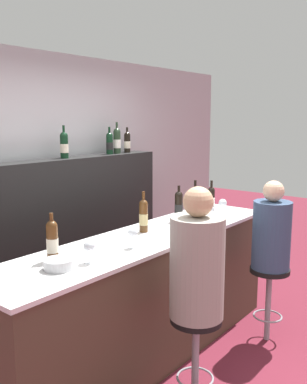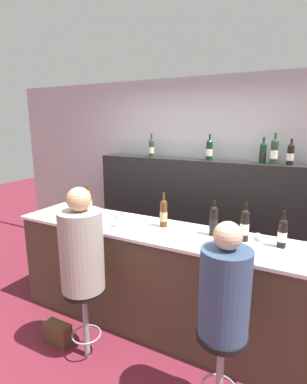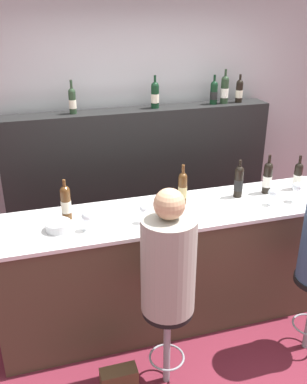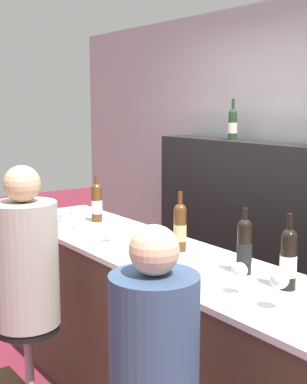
{
  "view_description": "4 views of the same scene",
  "coord_description": "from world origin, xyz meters",
  "px_view_note": "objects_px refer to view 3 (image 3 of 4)",
  "views": [
    {
      "loc": [
        -2.54,
        -1.78,
        1.96
      ],
      "look_at": [
        0.12,
        0.34,
        1.37
      ],
      "focal_mm": 40.0,
      "sensor_mm": 36.0,
      "label": 1
    },
    {
      "loc": [
        1.28,
        -2.08,
        2.02
      ],
      "look_at": [
        0.04,
        0.26,
        1.41
      ],
      "focal_mm": 28.0,
      "sensor_mm": 36.0,
      "label": 2
    },
    {
      "loc": [
        -1.04,
        -2.53,
        2.56
      ],
      "look_at": [
        -0.21,
        0.28,
        1.23
      ],
      "focal_mm": 40.0,
      "sensor_mm": 36.0,
      "label": 3
    },
    {
      "loc": [
        2.33,
        -1.41,
        1.86
      ],
      "look_at": [
        0.04,
        0.25,
        1.38
      ],
      "focal_mm": 50.0,
      "sensor_mm": 36.0,
      "label": 4
    }
  ],
  "objects_px": {
    "wine_glass_1": "(144,210)",
    "wine_bottle_counter_1": "(183,188)",
    "wine_glass_3": "(297,188)",
    "bar_stool_left": "(167,325)",
    "wine_bottle_counter_3": "(267,177)",
    "wine_glass_0": "(87,217)",
    "wine_bottle_backbar_4": "(239,91)",
    "handbag": "(119,381)",
    "metal_bowl": "(58,226)",
    "guest_seated_left": "(168,260)",
    "wine_bottle_backbar_0": "(72,101)",
    "wine_bottle_backbar_3": "(225,89)",
    "wine_bottle_backbar_2": "(214,92)",
    "wine_bottle_backbar_1": "(155,95)",
    "wine_glass_2": "(272,193)",
    "wine_bottle_counter_0": "(66,202)",
    "wine_bottle_counter_2": "(239,181)",
    "wine_bottle_counter_4": "(298,176)"
  },
  "relations": [
    {
      "from": "wine_glass_1",
      "to": "wine_bottle_counter_1",
      "type": "bearing_deg",
      "value": 29.88
    },
    {
      "from": "wine_glass_3",
      "to": "bar_stool_left",
      "type": "bearing_deg",
      "value": -157.05
    },
    {
      "from": "wine_bottle_counter_3",
      "to": "wine_glass_0",
      "type": "bearing_deg",
      "value": -172.0
    },
    {
      "from": "wine_bottle_backbar_4",
      "to": "handbag",
      "type": "relative_size",
      "value": 1.1
    },
    {
      "from": "metal_bowl",
      "to": "guest_seated_left",
      "type": "xyz_separation_m",
      "value": [
        0.64,
        -0.61,
        -0.03
      ]
    },
    {
      "from": "wine_bottle_backbar_0",
      "to": "wine_glass_1",
      "type": "relative_size",
      "value": 2.12
    },
    {
      "from": "wine_bottle_backbar_0",
      "to": "wine_bottle_backbar_4",
      "type": "relative_size",
      "value": 1.09
    },
    {
      "from": "wine_glass_3",
      "to": "wine_bottle_backbar_3",
      "type": "bearing_deg",
      "value": 93.23
    },
    {
      "from": "metal_bowl",
      "to": "wine_bottle_backbar_3",
      "type": "bearing_deg",
      "value": 33.86
    },
    {
      "from": "wine_glass_1",
      "to": "guest_seated_left",
      "type": "distance_m",
      "value": 0.55
    },
    {
      "from": "wine_bottle_counter_3",
      "to": "metal_bowl",
      "type": "relative_size",
      "value": 1.84
    },
    {
      "from": "wine_bottle_backbar_2",
      "to": "bar_stool_left",
      "type": "relative_size",
      "value": 0.44
    },
    {
      "from": "wine_bottle_counter_1",
      "to": "wine_bottle_backbar_3",
      "type": "distance_m",
      "value": 1.47
    },
    {
      "from": "wine_bottle_backbar_0",
      "to": "wine_bottle_backbar_1",
      "type": "distance_m",
      "value": 0.8
    },
    {
      "from": "wine_glass_2",
      "to": "metal_bowl",
      "type": "relative_size",
      "value": 0.77
    },
    {
      "from": "wine_bottle_backbar_2",
      "to": "wine_bottle_backbar_1",
      "type": "bearing_deg",
      "value": -180.0
    },
    {
      "from": "wine_glass_2",
      "to": "metal_bowl",
      "type": "xyz_separation_m",
      "value": [
        -1.69,
        0.06,
        -0.07
      ]
    },
    {
      "from": "wine_bottle_backbar_0",
      "to": "wine_bottle_backbar_2",
      "type": "relative_size",
      "value": 1.06
    },
    {
      "from": "wine_bottle_counter_0",
      "to": "wine_bottle_backbar_3",
      "type": "height_order",
      "value": "wine_bottle_backbar_3"
    },
    {
      "from": "wine_bottle_backbar_2",
      "to": "wine_glass_2",
      "type": "height_order",
      "value": "wine_bottle_backbar_2"
    },
    {
      "from": "wine_bottle_backbar_1",
      "to": "wine_glass_2",
      "type": "xyz_separation_m",
      "value": [
        0.6,
        -1.3,
        -0.57
      ]
    },
    {
      "from": "wine_bottle_counter_1",
      "to": "wine_bottle_backbar_1",
      "type": "xyz_separation_m",
      "value": [
        0.09,
        1.08,
        0.53
      ]
    },
    {
      "from": "guest_seated_left",
      "to": "bar_stool_left",
      "type": "bearing_deg",
      "value": -45.0
    },
    {
      "from": "guest_seated_left",
      "to": "wine_bottle_counter_2",
      "type": "bearing_deg",
      "value": 41.3
    },
    {
      "from": "wine_bottle_counter_0",
      "to": "wine_bottle_backbar_4",
      "type": "bearing_deg",
      "value": 29.23
    },
    {
      "from": "wine_bottle_counter_2",
      "to": "wine_bottle_backbar_2",
      "type": "height_order",
      "value": "wine_bottle_backbar_2"
    },
    {
      "from": "wine_bottle_backbar_1",
      "to": "metal_bowl",
      "type": "relative_size",
      "value": 1.71
    },
    {
      "from": "wine_bottle_backbar_2",
      "to": "wine_bottle_backbar_4",
      "type": "distance_m",
      "value": 0.29
    },
    {
      "from": "wine_bottle_counter_1",
      "to": "wine_bottle_counter_2",
      "type": "xyz_separation_m",
      "value": [
        0.5,
        -0.0,
        0.0
      ]
    },
    {
      "from": "wine_bottle_backbar_1",
      "to": "wine_glass_2",
      "type": "distance_m",
      "value": 1.54
    },
    {
      "from": "wine_bottle_backbar_2",
      "to": "metal_bowl",
      "type": "bearing_deg",
      "value": -144.37
    },
    {
      "from": "wine_bottle_backbar_1",
      "to": "wine_glass_2",
      "type": "relative_size",
      "value": 2.23
    },
    {
      "from": "wine_bottle_backbar_3",
      "to": "wine_bottle_backbar_2",
      "type": "bearing_deg",
      "value": 180.0
    },
    {
      "from": "wine_glass_3",
      "to": "metal_bowl",
      "type": "distance_m",
      "value": 1.92
    },
    {
      "from": "wine_bottle_counter_3",
      "to": "wine_glass_2",
      "type": "bearing_deg",
      "value": -109.69
    },
    {
      "from": "wine_bottle_counter_4",
      "to": "wine_glass_1",
      "type": "xyz_separation_m",
      "value": [
        -1.45,
        -0.22,
        -0.02
      ]
    },
    {
      "from": "wine_glass_2",
      "to": "guest_seated_left",
      "type": "distance_m",
      "value": 1.19
    },
    {
      "from": "wine_bottle_backbar_2",
      "to": "wine_bottle_backbar_3",
      "type": "bearing_deg",
      "value": -0.0
    },
    {
      "from": "metal_bowl",
      "to": "wine_bottle_counter_4",
      "type": "bearing_deg",
      "value": 4.3
    },
    {
      "from": "wine_glass_0",
      "to": "bar_stool_left",
      "type": "relative_size",
      "value": 0.22
    },
    {
      "from": "wine_bottle_backbar_2",
      "to": "wine_bottle_backbar_4",
      "type": "height_order",
      "value": "wine_bottle_backbar_2"
    },
    {
      "from": "wine_bottle_counter_0",
      "to": "wine_bottle_counter_1",
      "type": "distance_m",
      "value": 0.93
    },
    {
      "from": "wine_bottle_counter_1",
      "to": "metal_bowl",
      "type": "xyz_separation_m",
      "value": [
        -1.01,
        -0.16,
        -0.11
      ]
    },
    {
      "from": "wine_bottle_backbar_1",
      "to": "metal_bowl",
      "type": "xyz_separation_m",
      "value": [
        -1.1,
        -1.23,
        -0.64
      ]
    },
    {
      "from": "wine_bottle_backbar_4",
      "to": "metal_bowl",
      "type": "distance_m",
      "value": 2.44
    },
    {
      "from": "wine_bottle_backbar_0",
      "to": "wine_bottle_backbar_2",
      "type": "distance_m",
      "value": 1.43
    },
    {
      "from": "wine_bottle_counter_2",
      "to": "wine_bottle_backbar_1",
      "type": "height_order",
      "value": "wine_bottle_backbar_1"
    },
    {
      "from": "wine_bottle_backbar_4",
      "to": "wine_glass_1",
      "type": "relative_size",
      "value": 1.94
    },
    {
      "from": "wine_bottle_backbar_0",
      "to": "handbag",
      "type": "xyz_separation_m",
      "value": [
        -0.01,
        -1.84,
        -1.6
      ]
    },
    {
      "from": "wine_bottle_counter_0",
      "to": "wine_bottle_counter_1",
      "type": "height_order",
      "value": "wine_bottle_counter_1"
    }
  ]
}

